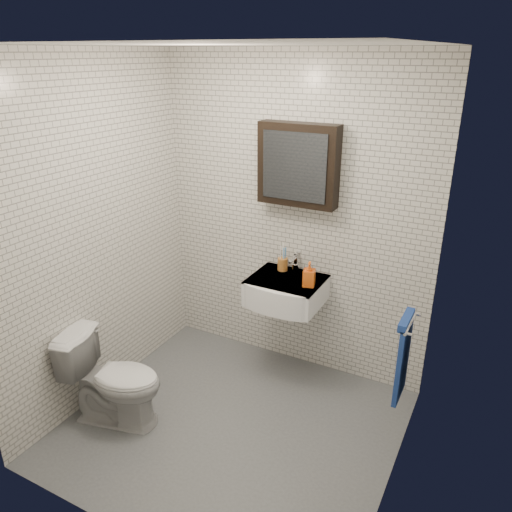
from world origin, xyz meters
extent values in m
cube|color=#52555A|center=(0.00, 0.00, 0.01)|extent=(2.20, 2.00, 0.01)
cube|color=silver|center=(0.00, 1.00, 1.25)|extent=(2.20, 0.02, 2.50)
cube|color=silver|center=(0.00, -1.00, 1.25)|extent=(2.20, 0.02, 2.50)
cube|color=silver|center=(-1.10, 0.00, 1.25)|extent=(0.02, 2.00, 2.50)
cube|color=silver|center=(1.10, 0.00, 1.25)|extent=(0.02, 2.00, 2.50)
cube|color=white|center=(0.00, 0.00, 2.50)|extent=(2.20, 2.00, 0.02)
cube|color=white|center=(0.05, 0.78, 0.75)|extent=(0.55, 0.45, 0.20)
cylinder|color=silver|center=(0.05, 0.80, 0.84)|extent=(0.31, 0.31, 0.02)
cylinder|color=silver|center=(0.05, 0.80, 0.85)|extent=(0.04, 0.04, 0.01)
cube|color=white|center=(0.05, 0.78, 0.84)|extent=(0.55, 0.45, 0.01)
cylinder|color=silver|center=(0.05, 0.94, 0.88)|extent=(0.06, 0.06, 0.06)
cylinder|color=silver|center=(0.05, 0.94, 0.94)|extent=(0.03, 0.03, 0.08)
cylinder|color=silver|center=(0.05, 0.88, 0.97)|extent=(0.02, 0.12, 0.02)
cube|color=silver|center=(0.05, 0.97, 0.99)|extent=(0.02, 0.09, 0.01)
cube|color=black|center=(0.05, 0.93, 1.70)|extent=(0.60, 0.14, 0.60)
cube|color=#3F444C|center=(0.05, 0.85, 1.70)|extent=(0.49, 0.01, 0.49)
cylinder|color=silver|center=(1.06, 0.35, 0.95)|extent=(0.02, 0.30, 0.02)
cylinder|color=silver|center=(1.08, 0.48, 0.95)|extent=(0.04, 0.02, 0.02)
cylinder|color=silver|center=(1.08, 0.22, 0.95)|extent=(0.04, 0.02, 0.02)
cube|color=#203D95|center=(1.05, 0.35, 0.68)|extent=(0.03, 0.26, 0.54)
cube|color=#203D95|center=(1.04, 0.35, 0.96)|extent=(0.05, 0.26, 0.05)
cylinder|color=#A9672A|center=(-0.05, 0.91, 0.90)|extent=(0.09, 0.09, 0.10)
cylinder|color=white|center=(-0.06, 0.90, 0.97)|extent=(0.02, 0.03, 0.19)
cylinder|color=#3F88CB|center=(-0.04, 0.90, 0.96)|extent=(0.02, 0.02, 0.17)
cylinder|color=white|center=(-0.05, 0.92, 0.97)|extent=(0.02, 0.04, 0.20)
cylinder|color=#3F88CB|center=(-0.03, 0.92, 0.96)|extent=(0.02, 0.04, 0.18)
imported|color=#FB591A|center=(0.25, 0.74, 0.95)|extent=(0.10, 0.10, 0.19)
imported|color=silver|center=(-0.77, -0.31, 0.35)|extent=(0.75, 0.54, 0.69)
camera|label=1|loc=(1.46, -2.40, 2.47)|focal=35.00mm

